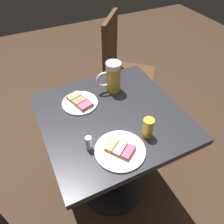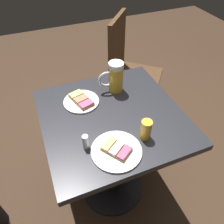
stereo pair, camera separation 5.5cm
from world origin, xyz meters
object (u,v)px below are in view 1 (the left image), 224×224
at_px(salt_shaker, 89,143).
at_px(plate_near, 80,102).
at_px(beer_glass_small, 148,128).
at_px(beer_mug, 112,77).
at_px(plate_far, 120,150).
at_px(cafe_chair, 122,69).

bearing_deg(salt_shaker, plate_near, 167.85).
bearing_deg(plate_near, beer_glass_small, 30.74).
xyz_separation_m(beer_mug, beer_glass_small, (0.38, -0.01, -0.04)).
height_order(plate_far, beer_glass_small, beer_glass_small).
height_order(beer_mug, beer_glass_small, beer_mug).
xyz_separation_m(plate_near, beer_glass_small, (0.34, 0.20, 0.04)).
bearing_deg(plate_near, salt_shaker, -12.15).
height_order(plate_near, beer_mug, beer_mug).
height_order(beer_mug, salt_shaker, beer_mug).
relative_size(beer_mug, cafe_chair, 0.18).
xyz_separation_m(beer_mug, salt_shaker, (0.33, -0.27, -0.05)).
distance_m(plate_near, beer_glass_small, 0.40).
height_order(plate_far, cafe_chair, cafe_chair).
relative_size(beer_glass_small, cafe_chair, 0.11).
bearing_deg(beer_mug, plate_near, -80.85).
xyz_separation_m(beer_mug, cafe_chair, (-0.44, 0.30, -0.28)).
bearing_deg(beer_glass_small, beer_mug, 179.10).
height_order(plate_near, plate_far, same).
height_order(salt_shaker, cafe_chair, cafe_chair).
bearing_deg(cafe_chair, beer_mug, 5.67).
distance_m(plate_near, beer_mug, 0.23).
xyz_separation_m(plate_far, beer_mug, (-0.40, 0.16, 0.08)).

